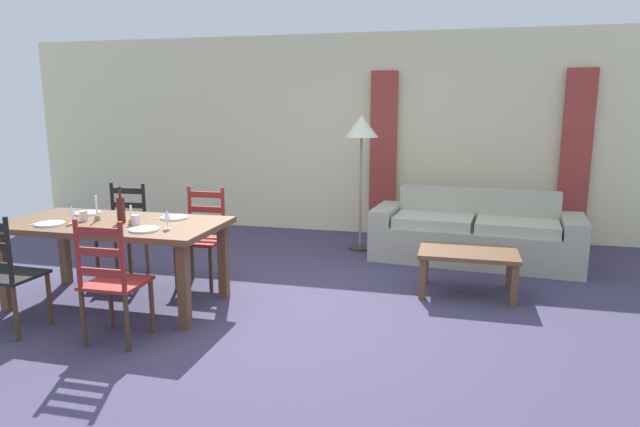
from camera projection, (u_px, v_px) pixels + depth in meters
name	position (u px, v px, depth m)	size (l,w,h in m)	color
ground_plane	(268.00, 313.00, 4.75)	(9.60, 9.60, 0.02)	#3D3754
wall_far	(345.00, 135.00, 7.63)	(9.60, 0.16, 2.70)	beige
curtain_panel_left	(383.00, 155.00, 7.42)	(0.35, 0.08, 2.20)	#A03932
curtain_panel_right	(575.00, 159.00, 6.85)	(0.35, 0.08, 2.20)	#A03932
dining_table	(115.00, 231.00, 4.85)	(1.90, 0.96, 0.75)	brown
dining_chair_near_left	(5.00, 274.00, 4.24)	(0.43, 0.42, 0.96)	black
dining_chair_near_right	(112.00, 281.00, 4.06)	(0.42, 0.40, 0.96)	maroon
dining_chair_far_left	(124.00, 231.00, 5.69)	(0.44, 0.42, 0.96)	black
dining_chair_far_right	(202.00, 237.00, 5.45)	(0.43, 0.41, 0.96)	maroon
dinner_plate_near_left	(50.00, 224.00, 4.70)	(0.24, 0.24, 0.02)	white
fork_near_left	(35.00, 224.00, 4.73)	(0.02, 0.17, 0.01)	silver
dinner_plate_near_right	(144.00, 230.00, 4.48)	(0.24, 0.24, 0.02)	white
fork_near_right	(128.00, 229.00, 4.52)	(0.02, 0.17, 0.01)	silver
dinner_plate_far_left	(88.00, 213.00, 5.17)	(0.24, 0.24, 0.02)	white
fork_far_left	(74.00, 213.00, 5.21)	(0.02, 0.17, 0.01)	silver
dinner_plate_far_right	(175.00, 218.00, 4.96)	(0.24, 0.24, 0.02)	white
fork_far_right	(160.00, 218.00, 5.00)	(0.02, 0.17, 0.01)	silver
wine_bottle	(121.00, 209.00, 4.77)	(0.07, 0.07, 0.32)	#471919
wine_glass_near_left	(72.00, 211.00, 4.73)	(0.06, 0.06, 0.16)	white
wine_glass_near_right	(167.00, 216.00, 4.53)	(0.06, 0.06, 0.16)	white
coffee_cup_primary	(135.00, 220.00, 4.67)	(0.07, 0.07, 0.09)	beige
coffee_cup_secondary	(84.00, 216.00, 4.86)	(0.07, 0.07, 0.09)	beige
candle_tall	(97.00, 213.00, 4.88)	(0.05, 0.05, 0.22)	#998C66
candle_short	(131.00, 219.00, 4.74)	(0.05, 0.05, 0.16)	#998C66
couch	(475.00, 236.00, 6.29)	(2.35, 1.02, 0.80)	#A4A38D
coffee_table	(468.00, 258.00, 5.15)	(0.90, 0.56, 0.42)	brown
standing_lamp	(361.00, 135.00, 6.58)	(0.40, 0.40, 1.64)	#332D28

